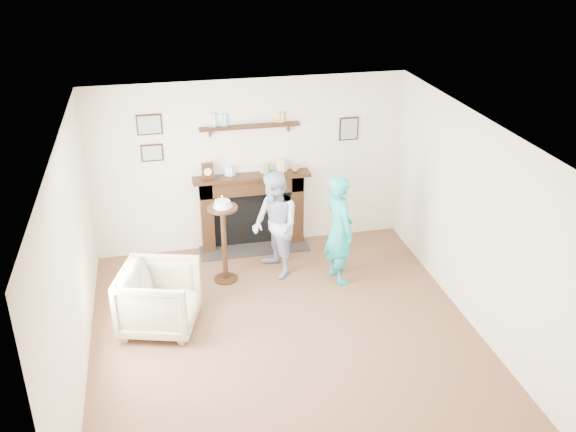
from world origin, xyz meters
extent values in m
plane|color=brown|center=(0.00, 0.00, 0.00)|extent=(5.00, 5.00, 0.00)
cube|color=silver|center=(0.00, 2.50, 1.25)|extent=(4.50, 0.04, 2.50)
cube|color=silver|center=(-2.25, 0.00, 1.25)|extent=(0.04, 5.00, 2.50)
cube|color=silver|center=(2.25, 0.00, 1.25)|extent=(0.04, 5.00, 2.50)
cube|color=silver|center=(0.00, 0.00, 2.50)|extent=(4.50, 5.00, 0.04)
cube|color=black|center=(-0.66, 2.40, 0.55)|extent=(0.18, 0.20, 1.10)
cube|color=black|center=(0.66, 2.40, 0.55)|extent=(0.18, 0.20, 1.10)
cube|color=black|center=(0.00, 2.40, 0.98)|extent=(1.50, 0.20, 0.24)
cube|color=black|center=(0.00, 2.47, 0.43)|extent=(1.14, 0.06, 0.86)
cube|color=#2E2B28|center=(0.00, 2.28, 0.01)|extent=(1.60, 0.44, 0.03)
cube|color=black|center=(0.00, 2.37, 1.12)|extent=(1.68, 0.26, 0.05)
cube|color=black|center=(0.00, 2.42, 1.85)|extent=(1.40, 0.15, 0.03)
cube|color=black|center=(-1.35, 2.48, 1.95)|extent=(0.34, 0.03, 0.28)
cube|color=black|center=(-1.35, 2.48, 1.55)|extent=(0.30, 0.03, 0.24)
cube|color=black|center=(1.45, 2.48, 1.70)|extent=(0.28, 0.03, 0.34)
cube|color=black|center=(-0.62, 2.37, 1.26)|extent=(0.16, 0.09, 0.22)
cylinder|color=beige|center=(-0.62, 2.32, 1.27)|extent=(0.11, 0.01, 0.11)
sphere|color=#2E8B2F|center=(0.64, 2.37, 1.21)|extent=(0.12, 0.12, 0.12)
imported|color=tan|center=(-1.42, 0.60, 0.00)|extent=(1.08, 1.06, 0.80)
imported|color=#B2BCDF|center=(0.17, 1.54, 0.00)|extent=(0.72, 0.83, 1.48)
imported|color=#1EAE95|center=(0.96, 1.21, 0.00)|extent=(0.46, 0.61, 1.50)
cylinder|color=black|center=(-0.53, 1.52, 0.01)|extent=(0.32, 0.32, 0.02)
cylinder|color=black|center=(-0.53, 1.52, 0.54)|extent=(0.07, 0.07, 1.03)
cylinder|color=black|center=(-0.53, 1.52, 1.07)|extent=(0.39, 0.39, 0.03)
cylinder|color=silver|center=(-0.53, 1.52, 1.09)|extent=(0.26, 0.26, 0.01)
cylinder|color=white|center=(-0.53, 1.52, 1.13)|extent=(0.21, 0.21, 0.07)
cylinder|color=beige|center=(-0.53, 1.52, 1.20)|extent=(0.01, 0.01, 0.06)
sphere|color=orange|center=(-0.53, 1.52, 1.24)|extent=(0.02, 0.02, 0.02)
camera|label=1|loc=(-1.31, -5.99, 4.53)|focal=40.00mm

